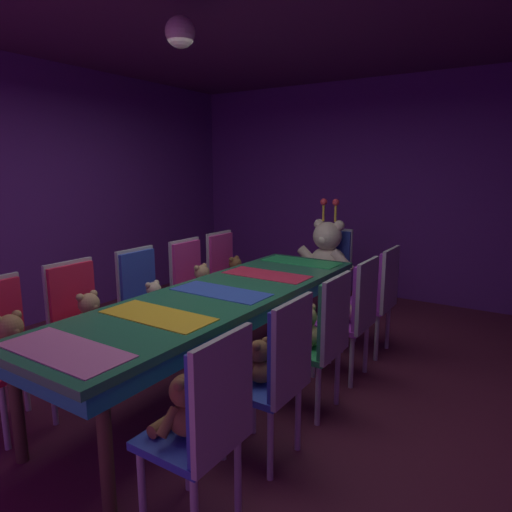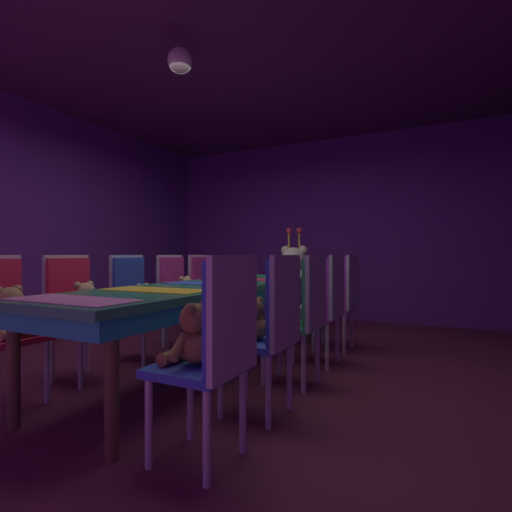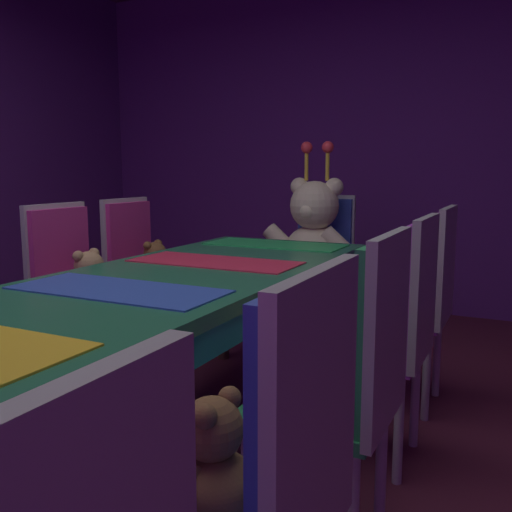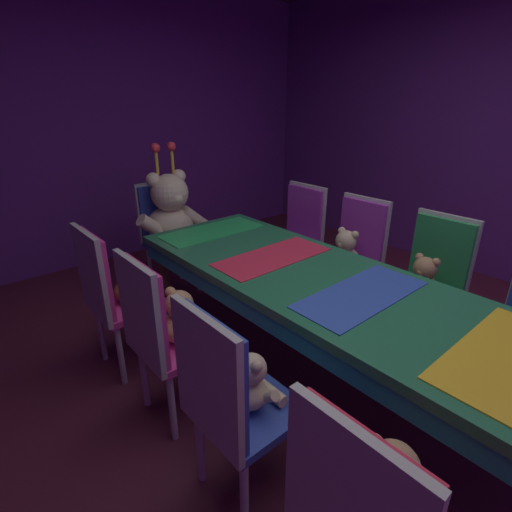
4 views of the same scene
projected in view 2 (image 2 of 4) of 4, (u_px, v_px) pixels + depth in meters
ground_plane at (209, 371)px, 3.31m from camera, size 7.90×7.90×0.00m
wall_back at (322, 229)px, 6.17m from camera, size 5.20×0.12×2.80m
wall_left at (18, 219)px, 4.48m from camera, size 0.12×6.40×2.80m
ceiling_panel at (209, 40)px, 3.31m from camera, size 5.20×6.40×0.04m
banquet_table at (209, 294)px, 3.31m from camera, size 0.90×3.15×0.75m
teddy_left_0 at (10, 315)px, 2.52m from camera, size 0.27×0.35×0.33m
chair_left_1 at (73, 303)px, 3.14m from camera, size 0.42×0.41×0.98m
teddy_left_1 at (86, 305)px, 3.07m from camera, size 0.26×0.34×0.32m
chair_left_2 at (133, 296)px, 3.71m from camera, size 0.42×0.41×0.98m
teddy_left_2 at (144, 299)px, 3.65m from camera, size 0.21×0.28×0.26m
chair_left_3 at (176, 291)px, 4.25m from camera, size 0.42×0.41×0.98m
teddy_left_3 at (186, 292)px, 4.19m from camera, size 0.25×0.32×0.30m
chair_left_4 at (204, 287)px, 4.79m from camera, size 0.42×0.41×0.98m
teddy_left_4 at (214, 289)px, 4.72m from camera, size 0.23×0.29×0.28m
chair_right_0 at (219, 338)px, 1.82m from camera, size 0.42×0.41×0.98m
teddy_right_0 at (194, 337)px, 1.89m from camera, size 0.25×0.32×0.30m
chair_right_1 at (274, 319)px, 2.38m from camera, size 0.42×0.41×0.98m
teddy_right_1 at (253, 322)px, 2.44m from camera, size 0.21×0.28×0.26m
chair_right_2 at (306, 307)px, 2.94m from camera, size 0.42×0.41×0.98m
teddy_right_2 at (288, 307)px, 3.01m from camera, size 0.24×0.31×0.29m
chair_right_3 at (328, 298)px, 3.49m from camera, size 0.42×0.41×0.98m
teddy_right_3 at (313, 298)px, 3.56m from camera, size 0.26×0.34×0.32m
chair_right_4 at (345, 293)px, 4.03m from camera, size 0.42×0.41×0.98m
throne_chair at (297, 284)px, 5.20m from camera, size 0.41×0.42×0.98m
king_teddy_bear at (293, 274)px, 5.05m from camera, size 0.68×0.53×0.88m
pendant_light at (180, 61)px, 3.15m from camera, size 0.20×0.20×0.20m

